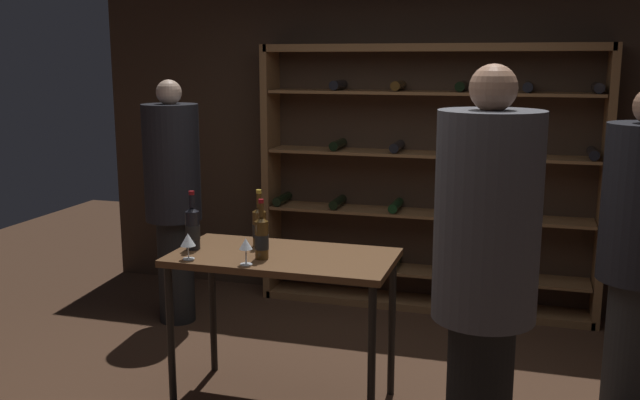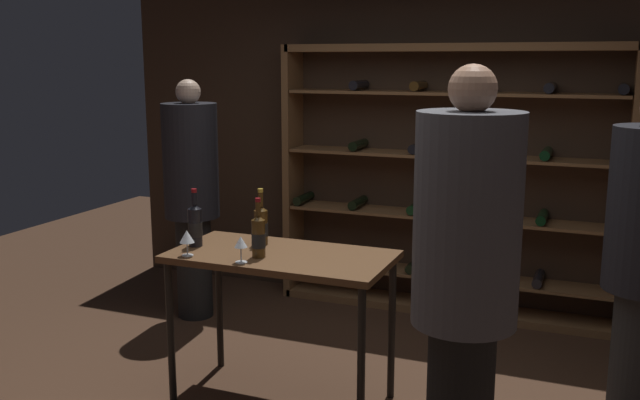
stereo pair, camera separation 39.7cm
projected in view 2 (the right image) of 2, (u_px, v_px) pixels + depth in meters
name	position (u px, v px, depth m)	size (l,w,h in m)	color
back_wall	(427.00, 131.00, 5.82)	(5.46, 0.10, 2.90)	#3D2B1E
wine_rack	(446.00, 183.00, 5.62)	(2.74, 0.32, 2.15)	brown
tasting_table	(281.00, 269.00, 4.15)	(1.29, 0.67, 0.92)	brown
person_bystander_red_print	(465.00, 271.00, 3.13)	(0.47, 0.47, 2.01)	black
person_host_in_suit	(192.00, 188.00, 5.52)	(0.43, 0.43, 1.89)	black
wine_bottle_red_label	(195.00, 225.00, 4.27)	(0.09, 0.09, 0.35)	black
wine_bottle_green_slim	(261.00, 225.00, 4.30)	(0.08, 0.08, 0.35)	#4C3314
wine_bottle_amber_reserve	(259.00, 236.00, 4.02)	(0.08, 0.08, 0.34)	#4C3314
wine_glass_stemmed_center	(241.00, 243.00, 3.91)	(0.07, 0.07, 0.15)	silver
wine_glass_stemmed_left	(187.00, 237.00, 4.05)	(0.09, 0.09, 0.15)	silver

